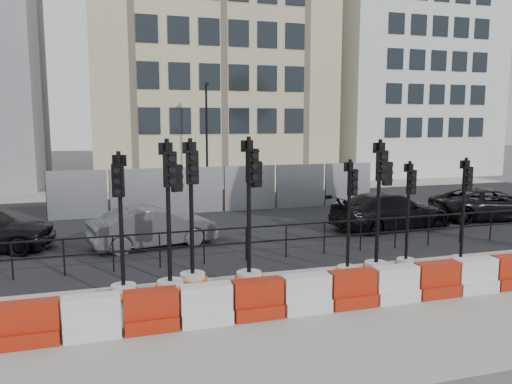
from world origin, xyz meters
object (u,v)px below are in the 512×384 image
object	(u,v)px
traffic_signal_d	(250,254)
car_c	(390,211)
traffic_signal_a	(123,272)
traffic_signal_h	(461,247)

from	to	relation	value
traffic_signal_d	car_c	world-z (taller)	traffic_signal_d
traffic_signal_a	traffic_signal_d	size ratio (longest dim) A/B	0.92
traffic_signal_a	traffic_signal_d	bearing A→B (deg)	14.77
traffic_signal_d	traffic_signal_h	size ratio (longest dim) A/B	1.20
traffic_signal_a	traffic_signal_h	distance (m)	8.67
traffic_signal_h	car_c	world-z (taller)	traffic_signal_h
traffic_signal_d	traffic_signal_h	bearing A→B (deg)	-21.14
traffic_signal_a	traffic_signal_h	size ratio (longest dim) A/B	1.10
traffic_signal_d	car_c	distance (m)	8.39
traffic_signal_d	traffic_signal_a	bearing A→B (deg)	160.26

